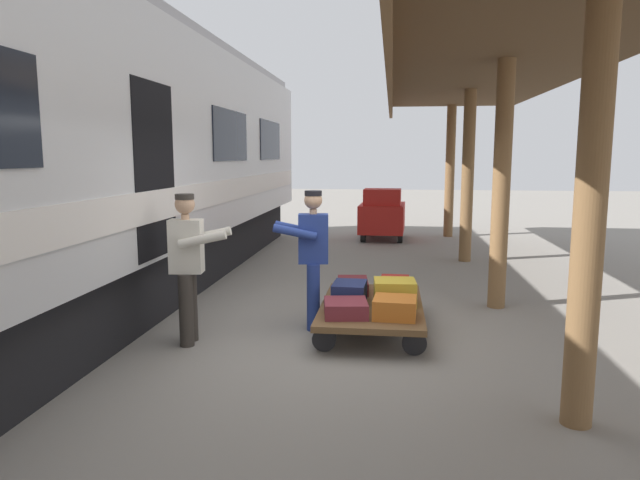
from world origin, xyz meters
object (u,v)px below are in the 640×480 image
at_px(suitcase_navy_fabric, 350,293).
at_px(suitcase_yellow_case, 395,292).
at_px(luggage_cart, 372,307).
at_px(porter_in_overalls, 312,254).
at_px(suitcase_maroon_trunk, 353,286).
at_px(suitcase_orange_carryall, 395,308).
at_px(suitcase_red_plastic, 394,285).
at_px(suitcase_burgundy_valise, 346,308).
at_px(baggage_tug, 382,215).
at_px(porter_by_door, 189,263).
at_px(train_car, 33,161).

bearing_deg(suitcase_navy_fabric, suitcase_yellow_case, 180.00).
height_order(luggage_cart, suitcase_yellow_case, suitcase_yellow_case).
bearing_deg(suitcase_yellow_case, porter_in_overalls, -0.35).
height_order(suitcase_maroon_trunk, suitcase_navy_fabric, suitcase_navy_fabric).
relative_size(luggage_cart, porter_in_overalls, 1.24).
bearing_deg(porter_in_overalls, suitcase_maroon_trunk, -129.22).
bearing_deg(suitcase_orange_carryall, suitcase_red_plastic, -90.00).
xyz_separation_m(luggage_cart, suitcase_red_plastic, (-0.27, -0.58, 0.15)).
height_order(suitcase_burgundy_valise, baggage_tug, baggage_tug).
bearing_deg(suitcase_maroon_trunk, luggage_cart, 115.30).
bearing_deg(luggage_cart, suitcase_burgundy_valise, 64.70).
bearing_deg(porter_by_door, luggage_cart, -159.73).
distance_m(luggage_cart, baggage_tug, 7.76).
bearing_deg(suitcase_navy_fabric, suitcase_orange_carryall, 133.40).
xyz_separation_m(suitcase_red_plastic, baggage_tug, (0.29, -7.17, 0.19)).
height_order(suitcase_burgundy_valise, porter_by_door, porter_by_door).
height_order(luggage_cart, porter_by_door, porter_by_door).
distance_m(suitcase_yellow_case, suitcase_red_plastic, 0.58).
height_order(suitcase_yellow_case, suitcase_red_plastic, suitcase_yellow_case).
xyz_separation_m(suitcase_yellow_case, baggage_tug, (0.29, -7.75, 0.14)).
bearing_deg(suitcase_navy_fabric, luggage_cart, -180.00).
relative_size(train_car, porter_by_door, 10.62).
relative_size(suitcase_red_plastic, porter_by_door, 0.30).
distance_m(suitcase_burgundy_valise, suitcase_red_plastic, 1.28).
relative_size(suitcase_yellow_case, suitcase_red_plastic, 0.96).
distance_m(suitcase_navy_fabric, porter_by_door, 1.96).
xyz_separation_m(porter_in_overalls, porter_by_door, (1.29, 0.76, 0.00)).
distance_m(suitcase_navy_fabric, baggage_tug, 7.76).
relative_size(suitcase_orange_carryall, porter_in_overalls, 0.27).
height_order(suitcase_yellow_case, suitcase_navy_fabric, suitcase_yellow_case).
relative_size(train_car, suitcase_orange_carryall, 38.69).
distance_m(suitcase_yellow_case, baggage_tug, 7.76).
height_order(suitcase_yellow_case, porter_by_door, porter_by_door).
relative_size(suitcase_navy_fabric, suitcase_red_plastic, 0.98).
bearing_deg(suitcase_burgundy_valise, train_car, -1.25).
xyz_separation_m(suitcase_maroon_trunk, porter_by_door, (1.76, 1.33, 0.51)).
height_order(train_car, suitcase_maroon_trunk, train_car).
xyz_separation_m(train_car, suitcase_orange_carryall, (-4.25, 0.08, -1.61)).
relative_size(suitcase_navy_fabric, baggage_tug, 0.29).
height_order(luggage_cart, baggage_tug, baggage_tug).
height_order(suitcase_orange_carryall, porter_by_door, porter_by_door).
xyz_separation_m(train_car, porter_in_overalls, (-3.24, -0.50, -1.14)).
bearing_deg(suitcase_navy_fabric, porter_by_door, 23.12).
bearing_deg(train_car, suitcase_orange_carryall, 178.91).
xyz_separation_m(suitcase_navy_fabric, porter_by_door, (1.76, 0.75, 0.46)).
bearing_deg(suitcase_burgundy_valise, porter_in_overalls, -51.39).
relative_size(suitcase_maroon_trunk, suitcase_yellow_case, 1.23).
relative_size(train_car, luggage_cart, 8.59).
relative_size(suitcase_maroon_trunk, suitcase_orange_carryall, 1.31).
distance_m(suitcase_red_plastic, porter_by_door, 2.70).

